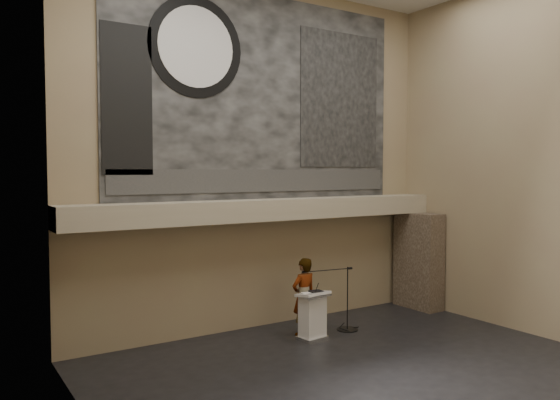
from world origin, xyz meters
TOP-DOWN VIEW (x-y plane):
  - floor at (0.00, 0.00)m, footprint 10.00×10.00m
  - wall_back at (0.00, 4.00)m, footprint 10.00×0.02m
  - wall_left at (-5.00, 0.00)m, footprint 0.02×8.00m
  - wall_right at (5.00, 0.00)m, footprint 0.02×8.00m
  - soffit at (0.00, 3.60)m, footprint 10.00×0.80m
  - sprinkler_left at (-1.60, 3.55)m, footprint 0.04×0.04m
  - sprinkler_right at (1.90, 3.55)m, footprint 0.04×0.04m
  - banner at (0.00, 3.97)m, footprint 8.00×0.05m
  - banner_text_strip at (0.00, 3.93)m, footprint 7.76×0.02m
  - banner_clock_rim at (-1.80, 3.93)m, footprint 2.30×0.02m
  - banner_clock_face at (-1.80, 3.91)m, footprint 1.84×0.02m
  - banner_building_print at (2.40, 3.93)m, footprint 2.60×0.02m
  - banner_brick_print at (-3.40, 3.93)m, footprint 1.10×0.02m
  - stone_pier at (4.65, 3.15)m, footprint 0.60×1.40m
  - lectern at (0.36, 2.37)m, footprint 0.76×0.58m
  - binder at (0.43, 2.34)m, footprint 0.31×0.25m
  - papers at (0.19, 2.34)m, footprint 0.26×0.32m
  - speaker_person at (0.40, 2.78)m, footprint 0.71×0.50m
  - mic_stand at (1.48, 2.53)m, footprint 1.48×0.52m

SIDE VIEW (x-z plane):
  - floor at x=0.00m, z-range 0.00..0.00m
  - mic_stand at x=1.48m, z-range -0.54..1.01m
  - lectern at x=0.36m, z-range -0.01..1.12m
  - speaker_person at x=0.40m, z-range 0.00..1.84m
  - papers at x=0.19m, z-range 1.10..1.10m
  - binder at x=0.43m, z-range 1.10..1.14m
  - stone_pier at x=4.65m, z-range 0.00..2.70m
  - sprinkler_left at x=-1.60m, z-range 2.64..2.70m
  - sprinkler_right at x=1.90m, z-range 2.64..2.70m
  - soffit at x=0.00m, z-range 2.70..3.20m
  - banner_text_strip at x=0.00m, z-range 3.38..3.93m
  - wall_back at x=0.00m, z-range 0.00..8.50m
  - wall_left at x=-5.00m, z-range 0.00..8.50m
  - wall_right at x=5.00m, z-range 0.00..8.50m
  - banner_brick_print at x=-3.40m, z-range 3.80..7.00m
  - banner at x=0.00m, z-range 3.20..8.20m
  - banner_building_print at x=2.40m, z-range 4.00..7.60m
  - banner_clock_rim at x=-1.80m, z-range 5.55..7.85m
  - banner_clock_face at x=-1.80m, z-range 5.78..7.62m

